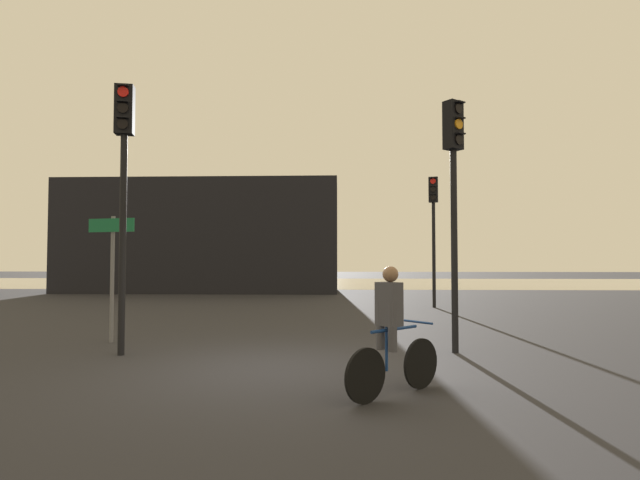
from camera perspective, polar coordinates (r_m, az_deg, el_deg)
ground_plane at (r=8.01m, az=-5.07°, el=-14.50°), size 120.00×120.00×0.00m
water_strip at (r=36.07m, az=0.58°, el=-4.92°), size 80.00×16.00×0.01m
distant_building at (r=27.02m, az=-13.35°, el=0.35°), size 14.28×4.00×5.77m
traffic_light_far_right at (r=18.21m, az=12.84°, el=2.59°), size 0.37×0.39×4.64m
traffic_light_near_right at (r=9.60m, az=15.04°, el=6.89°), size 0.41×0.42×4.64m
traffic_light_near_left at (r=9.76m, az=-21.52°, el=7.68°), size 0.36×0.38×4.86m
direction_sign_post at (r=11.17m, az=-22.69°, el=-2.09°), size 1.07×0.30×2.60m
cyclist at (r=6.37m, az=8.12°, el=-10.19°), size 1.28×1.20×1.62m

